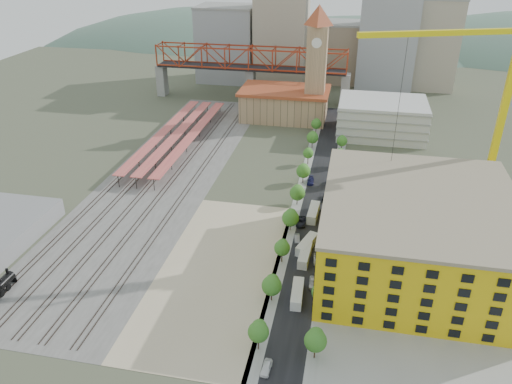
% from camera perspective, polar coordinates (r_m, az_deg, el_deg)
% --- Properties ---
extents(ground, '(400.00, 400.00, 0.00)m').
position_cam_1_polar(ground, '(147.85, 0.42, -1.96)').
color(ground, '#474C38').
rests_on(ground, ground).
extents(ballast_strip, '(36.00, 165.00, 0.06)m').
position_cam_1_polar(ballast_strip, '(172.15, -10.30, 2.07)').
color(ballast_strip, '#605E59').
rests_on(ballast_strip, ground).
extents(dirt_lot, '(28.00, 67.00, 0.06)m').
position_cam_1_polar(dirt_lot, '(122.91, -4.29, -8.88)').
color(dirt_lot, tan).
rests_on(dirt_lot, ground).
extents(street_asphalt, '(12.00, 170.00, 0.06)m').
position_cam_1_polar(street_asphalt, '(159.19, 7.12, 0.11)').
color(street_asphalt, black).
rests_on(street_asphalt, ground).
extents(sidewalk_west, '(3.00, 170.00, 0.04)m').
position_cam_1_polar(sidewalk_west, '(159.58, 5.15, 0.29)').
color(sidewalk_west, gray).
rests_on(sidewalk_west, ground).
extents(sidewalk_east, '(3.00, 170.00, 0.04)m').
position_cam_1_polar(sidewalk_east, '(159.00, 9.09, -0.07)').
color(sidewalk_east, gray).
rests_on(sidewalk_east, ground).
extents(construction_pad, '(50.00, 90.00, 0.06)m').
position_cam_1_polar(construction_pad, '(130.51, 18.60, -8.04)').
color(construction_pad, gray).
rests_on(construction_pad, ground).
extents(rail_tracks, '(26.56, 160.00, 0.18)m').
position_cam_1_polar(rail_tracks, '(172.74, -10.86, 2.16)').
color(rail_tracks, '#382B23').
rests_on(rail_tracks, ground).
extents(platform_canopies, '(16.00, 80.00, 4.12)m').
position_cam_1_polar(platform_canopies, '(195.86, -8.93, 6.65)').
color(platform_canopies, '#DD6655').
rests_on(platform_canopies, ground).
extents(station_hall, '(38.00, 24.00, 13.10)m').
position_cam_1_polar(station_hall, '(220.51, 3.28, 10.08)').
color(station_hall, tan).
rests_on(station_hall, ground).
extents(clock_tower, '(12.00, 12.00, 52.00)m').
position_cam_1_polar(clock_tower, '(211.57, 6.97, 15.34)').
color(clock_tower, tan).
rests_on(clock_tower, ground).
extents(parking_garage, '(34.00, 26.00, 14.00)m').
position_cam_1_polar(parking_garage, '(207.36, 14.17, 8.22)').
color(parking_garage, silver).
rests_on(parking_garage, ground).
extents(truss_bridge, '(94.00, 9.60, 25.60)m').
position_cam_1_polar(truss_bridge, '(242.58, -0.64, 14.73)').
color(truss_bridge, gray).
rests_on(truss_bridge, ground).
extents(construction_building, '(44.60, 50.60, 18.80)m').
position_cam_1_polar(construction_building, '(125.05, 17.88, -4.43)').
color(construction_building, gold).
rests_on(construction_building, ground).
extents(street_trees, '(15.40, 124.40, 8.00)m').
position_cam_1_polar(street_trees, '(150.40, 6.78, -1.62)').
color(street_trees, '#28681F').
rests_on(street_trees, ground).
extents(skyline, '(133.00, 46.00, 60.00)m').
position_cam_1_polar(skyline, '(273.72, 8.03, 16.80)').
color(skyline, '#9EA0A3').
rests_on(skyline, ground).
extents(distant_hills, '(647.00, 264.00, 227.00)m').
position_cam_1_polar(distant_hills, '(415.79, 13.55, 5.31)').
color(distant_hills, '#4C6B59').
rests_on(distant_hills, ground).
extents(tower_crane, '(53.90, 20.94, 60.36)m').
position_cam_1_polar(tower_crane, '(143.82, 25.64, 10.56)').
color(tower_crane, yellow).
rests_on(tower_crane, ground).
extents(site_trailer_a, '(2.87, 9.35, 2.53)m').
position_cam_1_polar(site_trailer_a, '(113.95, 4.73, -11.50)').
color(site_trailer_a, silver).
rests_on(site_trailer_a, ground).
extents(site_trailer_b, '(2.81, 9.31, 2.52)m').
position_cam_1_polar(site_trailer_b, '(125.99, 5.60, -7.23)').
color(site_trailer_b, silver).
rests_on(site_trailer_b, ground).
extents(site_trailer_c, '(5.21, 9.70, 2.57)m').
position_cam_1_polar(site_trailer_c, '(130.12, 5.85, -5.98)').
color(site_trailer_c, silver).
rests_on(site_trailer_c, ground).
extents(site_trailer_d, '(3.02, 10.02, 2.71)m').
position_cam_1_polar(site_trailer_d, '(144.21, 6.57, -2.36)').
color(site_trailer_d, silver).
rests_on(site_trailer_d, ground).
extents(car_0, '(1.94, 4.37, 1.46)m').
position_cam_1_polar(car_0, '(98.69, 1.19, -19.46)').
color(car_0, white).
rests_on(car_0, ground).
extents(car_1, '(2.01, 4.11, 1.30)m').
position_cam_1_polar(car_1, '(133.50, 4.71, -5.30)').
color(car_1, gray).
rests_on(car_1, ground).
extents(car_2, '(2.81, 5.67, 1.54)m').
position_cam_1_polar(car_2, '(140.62, 5.15, -3.40)').
color(car_2, black).
rests_on(car_2, ground).
extents(car_3, '(2.50, 5.39, 1.52)m').
position_cam_1_polar(car_3, '(163.74, 6.25, 1.27)').
color(car_3, '#1B1C50').
rests_on(car_3, ground).
extents(car_4, '(2.08, 4.62, 1.54)m').
position_cam_1_polar(car_4, '(118.17, 6.51, -10.26)').
color(car_4, silver).
rests_on(car_4, ground).
extents(car_5, '(2.05, 4.66, 1.49)m').
position_cam_1_polar(car_5, '(125.91, 6.94, -7.63)').
color(car_5, gray).
rests_on(car_5, ground).
extents(car_6, '(2.91, 5.51, 1.48)m').
position_cam_1_polar(car_6, '(153.83, 8.06, -0.69)').
color(car_6, black).
rests_on(car_6, ground).
extents(car_7, '(2.14, 5.10, 1.47)m').
position_cam_1_polar(car_7, '(162.98, 8.33, 0.99)').
color(car_7, navy).
rests_on(car_7, ground).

